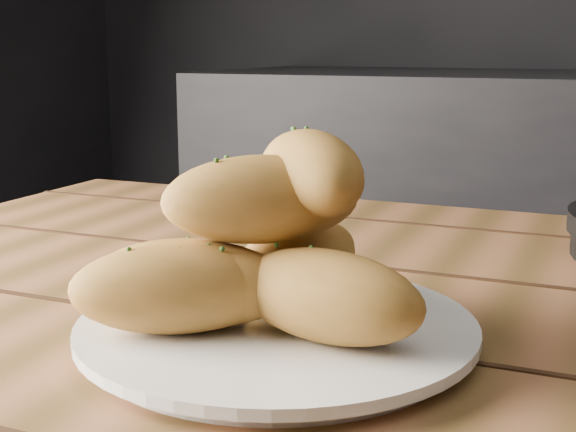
# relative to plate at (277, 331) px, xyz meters

# --- Properties ---
(plate) EXTENTS (0.29, 0.29, 0.02)m
(plate) POSITION_rel_plate_xyz_m (0.00, 0.00, 0.00)
(plate) COLOR white
(plate) RESTS_ON table
(bread_rolls) EXTENTS (0.25, 0.23, 0.13)m
(bread_rolls) POSITION_rel_plate_xyz_m (-0.01, -0.01, 0.06)
(bread_rolls) COLOR #A36C2D
(bread_rolls) RESTS_ON plate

